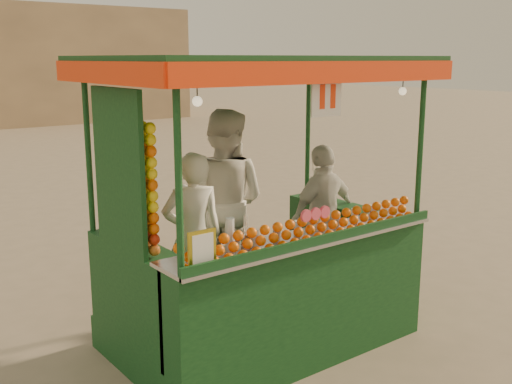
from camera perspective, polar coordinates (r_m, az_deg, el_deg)
ground at (r=6.57m, az=4.00°, el=-12.73°), size 90.00×90.00×0.00m
building_right at (r=30.48m, az=-16.69°, el=11.36°), size 9.00×6.00×5.00m
juice_cart at (r=5.88m, az=0.54°, el=-6.21°), size 3.09×2.00×2.81m
vendor_left at (r=5.82m, az=-5.93°, el=-4.14°), size 0.68×0.54×1.62m
vendor_middle at (r=6.45m, az=-3.07°, el=-0.91°), size 1.16×1.21×1.96m
vendor_right at (r=6.68m, az=6.31°, el=-2.22°), size 0.93×0.41×1.56m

